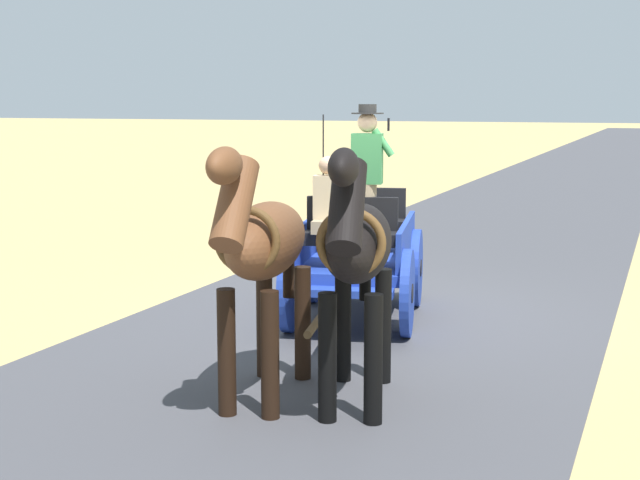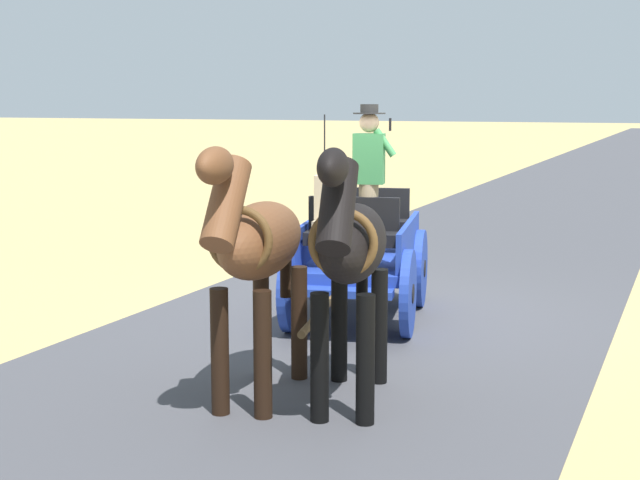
% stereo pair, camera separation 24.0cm
% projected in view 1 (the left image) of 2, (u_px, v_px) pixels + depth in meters
% --- Properties ---
extents(ground_plane, '(200.00, 200.00, 0.00)m').
position_uv_depth(ground_plane, '(377.00, 313.00, 11.05)').
color(ground_plane, tan).
extents(road_surface, '(5.41, 160.00, 0.01)m').
position_uv_depth(road_surface, '(377.00, 313.00, 11.05)').
color(road_surface, '#424247').
rests_on(road_surface, ground).
extents(horse_drawn_carriage, '(1.87, 4.51, 2.50)m').
position_uv_depth(horse_drawn_carriage, '(356.00, 251.00, 10.61)').
color(horse_drawn_carriage, '#1E3899').
rests_on(horse_drawn_carriage, ground).
extents(horse_near_side, '(0.90, 2.15, 2.21)m').
position_uv_depth(horse_near_side, '(356.00, 250.00, 7.51)').
color(horse_near_side, black).
rests_on(horse_near_side, ground).
extents(horse_off_side, '(0.78, 2.15, 2.21)m').
position_uv_depth(horse_off_side, '(262.00, 247.00, 7.65)').
color(horse_off_side, brown).
rests_on(horse_off_side, ground).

